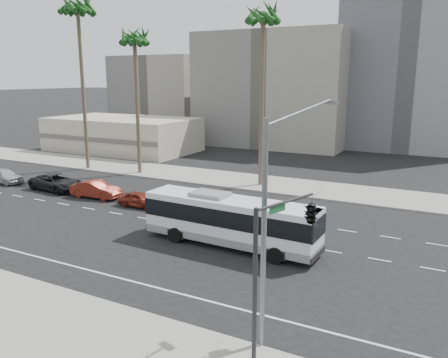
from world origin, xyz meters
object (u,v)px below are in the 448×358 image
Objects in this scene: car_a at (139,199)px; traffic_signal at (306,218)px; car_c at (56,182)px; streetlight_corner at (273,214)px; palm_mid at (134,42)px; palm_near at (263,21)px; city_bus at (230,219)px; palm_far at (78,12)px; car_b at (96,189)px; car_d at (4,176)px.

traffic_signal is (18.79, -12.76, 4.67)m from car_a.
streetlight_corner reaches higher than car_c.
traffic_signal is at bearing -41.03° from palm_mid.
palm_near is (-12.60, 24.84, 10.94)m from traffic_signal.
car_a is at bearing 164.47° from traffic_signal.
palm_mid is (-27.43, 23.88, 9.44)m from traffic_signal.
palm_mid is (-26.43, 25.00, 9.11)m from streetlight_corner.
city_bus is 0.61× the size of palm_far.
traffic_signal is (1.01, 1.12, -0.33)m from streetlight_corner.
car_a is at bearing -100.83° from car_b.
car_d is 20.06m from palm_mid.
city_bus is at bearing -28.82° from palm_far.
streetlight_corner is 30.35m from palm_near.
palm_far is at bearing 165.03° from traffic_signal.
streetlight_corner is at bearing -65.94° from palm_near.
traffic_signal reaches higher than city_bus.
city_bus is 1.90× the size of traffic_signal.
car_b is 0.27× the size of palm_near.
car_b is 0.75× the size of traffic_signal.
car_a is 0.61× the size of traffic_signal.
streetlight_corner is 1.57× the size of traffic_signal.
palm_mid is at bearing 5.92° from palm_far.
traffic_signal is at bearing -110.07° from car_c.
palm_far is (-27.13, 14.93, 16.42)m from city_bus.
palm_mid is at bearing 11.79° from car_b.
city_bus is 22.84m from car_c.
car_d is 39.27m from streetlight_corner.
car_b is at bearing 164.87° from city_bus.
streetlight_corner is 0.56× the size of palm_near.
car_c is at bearing 174.02° from traffic_signal.
car_a is 0.24× the size of palm_mid.
car_c is at bearing -102.96° from palm_mid.
streetlight_corner is 1.54m from traffic_signal.
city_bus is 1.21× the size of streetlight_corner.
car_b is 17.80m from palm_mid.
palm_near is at bearing 130.09° from streetlight_corner.
palm_far reaches higher than car_d.
traffic_signal reaches higher than car_b.
palm_near reaches higher than car_c.
traffic_signal is at bearing -123.61° from car_b.
palm_near is at bearing 4.45° from palm_far.
palm_mid is at bearing 143.65° from city_bus.
palm_mid is at bearing -8.40° from car_c.
car_b reaches higher than car_d.
palm_mid is (-19.80, 15.69, 12.96)m from city_bus.
car_a is 19.94m from palm_mid.
palm_near is 22.32m from palm_far.
streetlight_corner reaches higher than car_a.
car_b is 22.56m from palm_near.
city_bus reaches higher than car_a.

